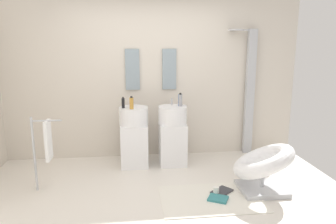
% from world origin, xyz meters
% --- Properties ---
extents(ground_plane, '(4.80, 3.60, 0.04)m').
position_xyz_m(ground_plane, '(0.00, 0.00, -0.02)').
color(ground_plane, silver).
extents(rear_partition, '(4.80, 0.10, 2.60)m').
position_xyz_m(rear_partition, '(0.00, 1.65, 1.30)').
color(rear_partition, beige).
rests_on(rear_partition, ground_plane).
extents(pedestal_sink_left, '(0.43, 0.43, 1.01)m').
position_xyz_m(pedestal_sink_left, '(-0.29, 1.15, 0.47)').
color(pedestal_sink_left, white).
rests_on(pedestal_sink_left, ground_plane).
extents(pedestal_sink_right, '(0.43, 0.43, 1.01)m').
position_xyz_m(pedestal_sink_right, '(0.29, 1.15, 0.47)').
color(pedestal_sink_right, white).
rests_on(pedestal_sink_right, ground_plane).
extents(vanity_mirror_left, '(0.22, 0.03, 0.64)m').
position_xyz_m(vanity_mirror_left, '(-0.29, 1.58, 1.42)').
color(vanity_mirror_left, '#8C9EA8').
extents(vanity_mirror_right, '(0.22, 0.03, 0.64)m').
position_xyz_m(vanity_mirror_right, '(0.29, 1.58, 1.42)').
color(vanity_mirror_right, '#8C9EA8').
extents(shower_column, '(0.49, 0.24, 2.05)m').
position_xyz_m(shower_column, '(1.61, 1.53, 1.08)').
color(shower_column, '#B7BABF').
rests_on(shower_column, ground_plane).
extents(lounge_chair, '(1.05, 1.05, 0.65)m').
position_xyz_m(lounge_chair, '(1.28, 0.09, 0.35)').
color(lounge_chair, '#B7BABF').
rests_on(lounge_chair, ground_plane).
extents(towel_rack, '(0.37, 0.22, 0.95)m').
position_xyz_m(towel_rack, '(-1.38, 0.45, 0.63)').
color(towel_rack, '#B7BABF').
rests_on(towel_rack, ground_plane).
extents(area_rug, '(1.21, 0.80, 0.01)m').
position_xyz_m(area_rug, '(0.60, -0.04, 0.01)').
color(area_rug, white).
rests_on(area_rug, ground_plane).
extents(magazine_teal, '(0.28, 0.27, 0.03)m').
position_xyz_m(magazine_teal, '(0.67, -0.08, 0.02)').
color(magazine_teal, teal).
rests_on(magazine_teal, area_rug).
extents(magazine_charcoal, '(0.31, 0.30, 0.02)m').
position_xyz_m(magazine_charcoal, '(0.77, 0.10, 0.02)').
color(magazine_charcoal, '#38383D').
rests_on(magazine_charcoal, area_rug).
extents(coffee_mug, '(0.07, 0.07, 0.09)m').
position_xyz_m(coffee_mug, '(0.68, 0.05, 0.06)').
color(coffee_mug, white).
rests_on(coffee_mug, area_rug).
extents(soap_bottle_amber, '(0.06, 0.06, 0.18)m').
position_xyz_m(soap_bottle_amber, '(-0.32, 1.03, 0.99)').
color(soap_bottle_amber, '#C68C38').
rests_on(soap_bottle_amber, pedestal_sink_left).
extents(soap_bottle_blue, '(0.06, 0.06, 0.20)m').
position_xyz_m(soap_bottle_blue, '(0.40, 1.17, 1.00)').
color(soap_bottle_blue, '#4C72B7').
rests_on(soap_bottle_blue, pedestal_sink_right).
extents(soap_bottle_black, '(0.04, 0.04, 0.16)m').
position_xyz_m(soap_bottle_black, '(-0.44, 1.11, 0.98)').
color(soap_bottle_black, black).
rests_on(soap_bottle_black, pedestal_sink_left).
extents(soap_bottle_grey, '(0.06, 0.06, 0.19)m').
position_xyz_m(soap_bottle_grey, '(0.41, 1.15, 1.00)').
color(soap_bottle_grey, '#99999E').
rests_on(soap_bottle_grey, pedestal_sink_right).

